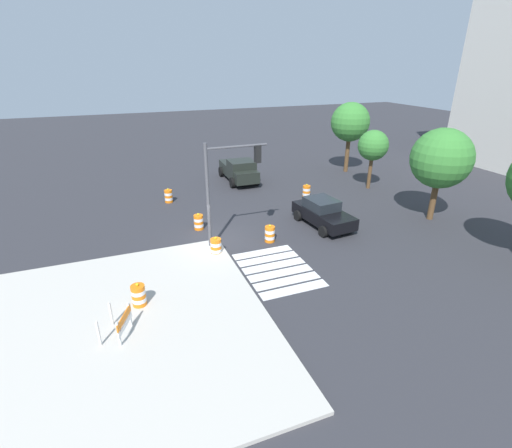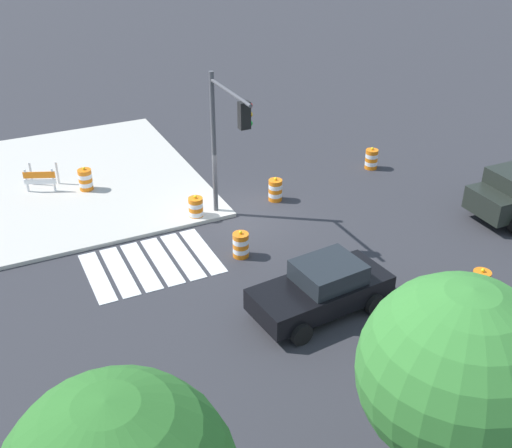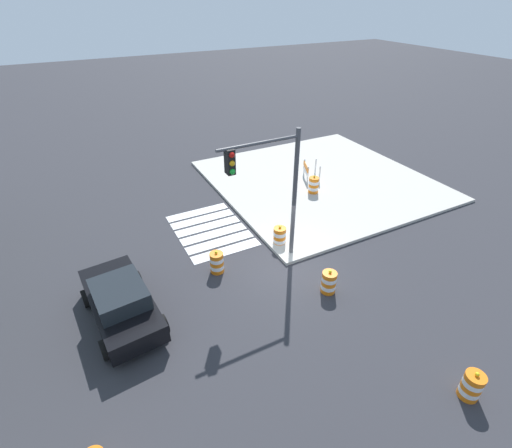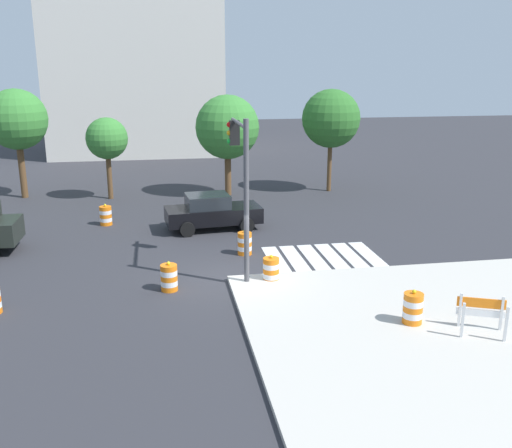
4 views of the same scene
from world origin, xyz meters
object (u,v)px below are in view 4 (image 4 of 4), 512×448
(traffic_barrel_crosswalk_end, at_px, (106,216))
(traffic_barrel_near_corner, at_px, (271,270))
(construction_barricade, at_px, (482,311))
(traffic_barrel_median_near, at_px, (169,278))
(street_tree_corner_lot, at_px, (17,120))
(traffic_light_pole, at_px, (241,167))
(street_tree_streetside_far, at_px, (107,139))
(street_tree_streetside_mid, at_px, (331,119))
(traffic_barrel_far_curb, at_px, (245,243))
(street_tree_streetside_near, at_px, (227,127))
(traffic_barrel_on_sidewalk, at_px, (413,308))
(sports_car, at_px, (212,212))

(traffic_barrel_crosswalk_end, bearing_deg, traffic_barrel_near_corner, -54.12)
(construction_barricade, bearing_deg, traffic_barrel_median_near, 150.41)
(construction_barricade, height_order, street_tree_corner_lot, street_tree_corner_lot)
(traffic_light_pole, xyz_separation_m, street_tree_streetside_far, (-5.53, 13.17, -0.55))
(traffic_barrel_median_near, height_order, street_tree_corner_lot, street_tree_corner_lot)
(traffic_barrel_near_corner, height_order, street_tree_streetside_mid, street_tree_streetside_mid)
(traffic_barrel_crosswalk_end, distance_m, street_tree_streetside_far, 6.33)
(traffic_barrel_far_curb, bearing_deg, traffic_barrel_median_near, -132.76)
(street_tree_streetside_near, height_order, street_tree_corner_lot, street_tree_corner_lot)
(traffic_barrel_median_near, bearing_deg, construction_barricade, -29.59)
(construction_barricade, height_order, street_tree_streetside_mid, street_tree_streetside_mid)
(traffic_barrel_near_corner, distance_m, traffic_barrel_on_sidewalk, 5.30)
(street_tree_streetside_near, relative_size, street_tree_streetside_mid, 0.96)
(traffic_barrel_median_near, height_order, traffic_barrel_far_curb, same)
(sports_car, bearing_deg, traffic_barrel_crosswalk_end, 162.76)
(traffic_barrel_near_corner, height_order, street_tree_corner_lot, street_tree_corner_lot)
(sports_car, height_order, traffic_barrel_on_sidewalk, sports_car)
(construction_barricade, bearing_deg, street_tree_streetside_far, 120.73)
(sports_car, distance_m, street_tree_corner_lot, 13.37)
(traffic_barrel_crosswalk_end, height_order, construction_barricade, construction_barricade)
(street_tree_streetside_far, bearing_deg, street_tree_streetside_mid, -0.43)
(traffic_barrel_far_curb, relative_size, street_tree_streetside_far, 0.22)
(traffic_light_pole, bearing_deg, traffic_barrel_median_near, -156.00)
(traffic_barrel_crosswalk_end, relative_size, street_tree_streetside_far, 0.22)
(street_tree_corner_lot, bearing_deg, street_tree_streetside_mid, -3.96)
(sports_car, xyz_separation_m, street_tree_streetside_far, (-5.05, 7.13, 2.55))
(traffic_light_pole, height_order, street_tree_streetside_mid, street_tree_streetside_mid)
(traffic_barrel_far_curb, relative_size, street_tree_corner_lot, 0.17)
(sports_car, distance_m, traffic_light_pole, 6.80)
(traffic_barrel_far_curb, bearing_deg, sports_car, 103.33)
(construction_barricade, distance_m, street_tree_corner_lot, 26.20)
(sports_car, xyz_separation_m, traffic_light_pole, (0.47, -6.03, 3.10))
(sports_car, bearing_deg, street_tree_streetside_far, 125.31)
(traffic_barrel_on_sidewalk, distance_m, street_tree_streetside_near, 18.71)
(street_tree_streetside_near, height_order, street_tree_streetside_mid, street_tree_streetside_mid)
(traffic_barrel_median_near, height_order, traffic_light_pole, traffic_light_pole)
(traffic_barrel_median_near, bearing_deg, traffic_barrel_on_sidewalk, -30.67)
(traffic_barrel_crosswalk_end, relative_size, street_tree_streetside_near, 0.18)
(sports_car, xyz_separation_m, street_tree_streetside_near, (1.60, 6.94, 3.08))
(traffic_light_pole, relative_size, street_tree_streetside_far, 1.21)
(street_tree_streetside_near, distance_m, street_tree_corner_lot, 11.58)
(street_tree_streetside_far, bearing_deg, street_tree_corner_lot, 166.97)
(traffic_barrel_median_near, distance_m, traffic_light_pole, 4.49)
(traffic_barrel_crosswalk_end, xyz_separation_m, street_tree_streetside_far, (-0.18, 5.62, 2.91))
(sports_car, distance_m, street_tree_streetside_mid, 10.98)
(street_tree_streetside_near, bearing_deg, construction_barricade, -76.01)
(traffic_barrel_near_corner, relative_size, traffic_barrel_crosswalk_end, 1.00)
(traffic_barrel_median_near, relative_size, street_tree_streetside_far, 0.22)
(traffic_barrel_median_near, height_order, street_tree_streetside_near, street_tree_streetside_near)
(street_tree_streetside_far, bearing_deg, traffic_light_pole, -67.23)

